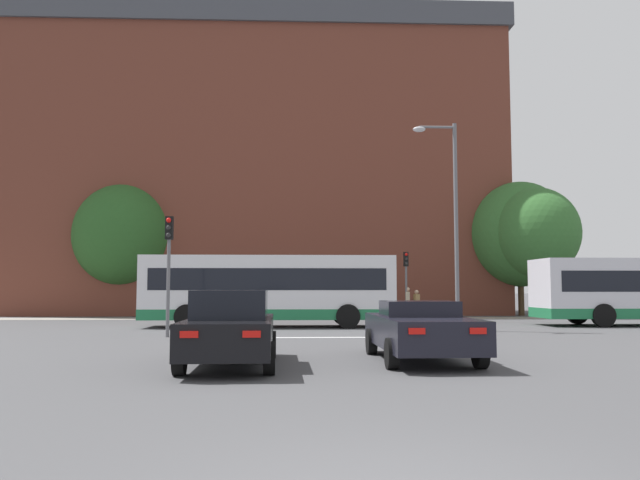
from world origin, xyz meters
TOP-DOWN VIEW (x-y plane):
  - stop_line_strip at (0.00, 16.20)m, footprint 8.34×0.30m
  - far_pavement at (0.00, 29.63)m, footprint 69.27×2.50m
  - brick_civic_building at (-3.15, 37.53)m, footprint 31.98×10.54m
  - car_saloon_left at (-2.14, 8.55)m, footprint 1.99×4.75m
  - car_roadster_right at (2.08, 9.34)m, footprint 2.12×4.77m
  - bus_crossing_lead at (-1.87, 22.07)m, footprint 10.65×2.76m
  - traffic_light_far_right at (5.37, 29.23)m, footprint 0.26×0.31m
  - traffic_light_near_left at (-5.09, 16.59)m, footprint 0.26×0.31m
  - street_lamp_junction at (5.36, 19.39)m, footprint 1.76×0.36m
  - pedestrian_waiting at (5.91, 29.11)m, footprint 0.29×0.43m
  - pedestrian_walking_east at (5.45, 29.31)m, footprint 0.27×0.42m
  - tree_by_building at (13.06, 32.72)m, footprint 6.15×6.15m
  - tree_kerbside at (13.43, 31.09)m, footprint 5.08×5.08m
  - tree_distant at (-11.19, 33.55)m, footprint 6.11×6.11m

SIDE VIEW (x-z plane):
  - stop_line_strip at x=0.00m, z-range 0.00..0.01m
  - far_pavement at x=0.00m, z-range 0.00..0.01m
  - car_roadster_right at x=2.08m, z-range 0.03..1.38m
  - car_saloon_left at x=-2.14m, z-range 0.00..1.60m
  - pedestrian_waiting at x=5.91m, z-range 0.12..1.69m
  - pedestrian_walking_east at x=5.45m, z-range 0.15..1.87m
  - bus_crossing_lead at x=-1.87m, z-range 0.11..3.14m
  - traffic_light_far_right at x=5.37m, z-range 0.66..4.32m
  - traffic_light_near_left at x=-5.09m, z-range 0.71..4.83m
  - tree_distant at x=-11.19m, z-range 0.83..8.90m
  - street_lamp_junction at x=5.36m, z-range 0.79..9.02m
  - tree_kerbside at x=13.43m, z-range 1.12..8.72m
  - tree_by_building at x=13.06m, z-range 0.87..9.08m
  - brick_civic_building at x=-3.15m, z-range -2.43..22.27m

